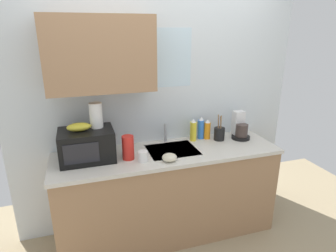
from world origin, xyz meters
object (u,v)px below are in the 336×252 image
banana_bunch (79,127)px  dish_soap_bottle_blue (201,128)px  microwave (87,145)px  dish_soap_bottle_orange (207,130)px  mug_white (143,156)px  utensil_crock (219,133)px  dish_soap_bottle_yellow (193,130)px  small_bowl (169,157)px  paper_towel_roll (96,115)px  cereal_canister (128,148)px  coffee_maker (240,128)px

banana_bunch → dish_soap_bottle_blue: bearing=7.9°
microwave → dish_soap_bottle_orange: microwave is taller
banana_bunch → mug_white: 0.60m
mug_white → utensil_crock: 0.90m
dish_soap_bottle_yellow → small_bowl: bearing=-134.5°
dish_soap_bottle_blue → utensil_crock: (0.16, -0.10, -0.04)m
paper_towel_roll → mug_white: 0.54m
dish_soap_bottle_blue → small_bowl: 0.64m
dish_soap_bottle_yellow → cereal_canister: dish_soap_bottle_yellow is taller
cereal_canister → coffee_maker: bearing=7.5°
utensil_crock → banana_bunch: bearing=-177.1°
dish_soap_bottle_orange → cereal_canister: (-0.87, -0.24, 0.01)m
dish_soap_bottle_yellow → utensil_crock: 0.27m
paper_towel_roll → utensil_crock: (1.21, 0.02, -0.31)m
paper_towel_roll → dish_soap_bottle_yellow: size_ratio=0.95×
banana_bunch → mug_white: banana_bunch is taller
banana_bunch → utensil_crock: 1.39m
mug_white → small_bowl: mug_white is taller
banana_bunch → utensil_crock: banana_bunch is taller
dish_soap_bottle_orange → small_bowl: bearing=-144.1°
mug_white → utensil_crock: size_ratio=0.35×
cereal_canister → small_bowl: bearing=-24.3°
paper_towel_roll → coffee_maker: paper_towel_roll is taller
microwave → dish_soap_bottle_yellow: (1.05, 0.14, -0.03)m
microwave → dish_soap_bottle_orange: size_ratio=2.19×
cereal_canister → mug_white: bearing=-38.8°
dish_soap_bottle_blue → dish_soap_bottle_yellow: bearing=-162.8°
paper_towel_roll → small_bowl: 0.73m
banana_bunch → cereal_canister: (0.39, -0.10, -0.20)m
paper_towel_roll → cereal_canister: bearing=-32.0°
dish_soap_bottle_yellow → dish_soap_bottle_orange: size_ratio=1.10×
coffee_maker → dish_soap_bottle_blue: coffee_maker is taller
microwave → banana_bunch: (-0.05, 0.00, 0.17)m
cereal_canister → small_bowl: (0.33, -0.15, -0.07)m
cereal_canister → utensil_crock: bearing=9.9°
utensil_crock → cereal_canister: bearing=-170.1°
paper_towel_roll → coffee_maker: size_ratio=0.79×
dish_soap_bottle_blue → utensil_crock: 0.19m
utensil_crock → small_bowl: 0.72m
utensil_crock → dish_soap_bottle_orange: bearing=146.0°
utensil_crock → dish_soap_bottle_yellow: bearing=165.8°
banana_bunch → small_bowl: bearing=-19.1°
banana_bunch → small_bowl: banana_bunch is taller
cereal_canister → paper_towel_roll: bearing=148.0°
dish_soap_bottle_yellow → dish_soap_bottle_blue: size_ratio=0.99×
dish_soap_bottle_blue → small_bowl: dish_soap_bottle_blue is taller
dish_soap_bottle_orange → dish_soap_bottle_blue: bearing=155.8°
coffee_maker → dish_soap_bottle_orange: size_ratio=1.33×
dish_soap_bottle_blue → cereal_canister: size_ratio=1.10×
coffee_maker → small_bowl: coffee_maker is taller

